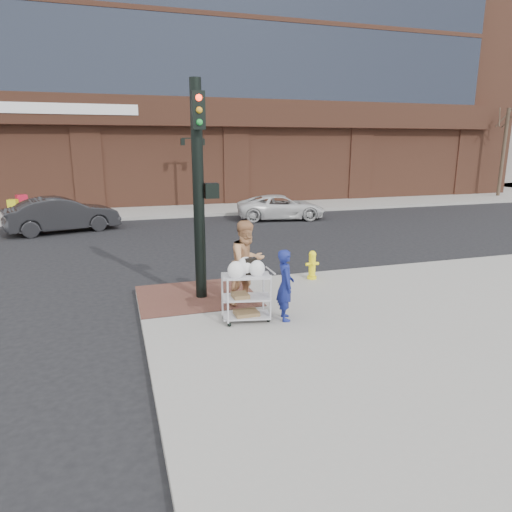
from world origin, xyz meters
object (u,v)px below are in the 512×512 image
object	(u,v)px
pedestrian_tan	(247,263)
minivan_white	(281,207)
sedan_dark	(62,214)
fire_hydrant	(312,264)
lamp_post	(193,165)
utility_cart	(246,293)
woman_blue	(285,285)
traffic_signal_pole	(199,185)

from	to	relation	value
pedestrian_tan	minivan_white	distance (m)	13.17
sedan_dark	fire_hydrant	size ratio (longest dim) A/B	5.90
lamp_post	pedestrian_tan	bearing A→B (deg)	-95.59
minivan_white	utility_cart	size ratio (longest dim) A/B	3.32
minivan_white	utility_cart	world-z (taller)	utility_cart
sedan_dark	fire_hydrant	distance (m)	12.57
woman_blue	sedan_dark	distance (m)	13.95
woman_blue	pedestrian_tan	distance (m)	1.32
woman_blue	fire_hydrant	distance (m)	3.13
woman_blue	pedestrian_tan	bearing A→B (deg)	31.95
lamp_post	woman_blue	bearing A→B (deg)	-93.63
woman_blue	sedan_dark	xyz separation A→B (m)	(-5.46, 12.84, -0.14)
woman_blue	minivan_white	world-z (taller)	woman_blue
lamp_post	fire_hydrant	world-z (taller)	lamp_post
minivan_white	traffic_signal_pole	bearing A→B (deg)	160.77
minivan_white	lamp_post	bearing A→B (deg)	53.50
woman_blue	minivan_white	distance (m)	14.11
sedan_dark	minivan_white	size ratio (longest dim) A/B	1.05
traffic_signal_pole	woman_blue	xyz separation A→B (m)	(1.39, -1.93, -1.93)
sedan_dark	pedestrian_tan	bearing A→B (deg)	-173.10
pedestrian_tan	fire_hydrant	distance (m)	2.68
sedan_dark	minivan_white	bearing A→B (deg)	-104.03
pedestrian_tan	minivan_white	xyz separation A→B (m)	(5.32, 12.04, -0.50)
minivan_white	fire_hydrant	xyz separation A→B (m)	(-3.08, -10.69, -0.07)
pedestrian_tan	woman_blue	bearing A→B (deg)	-91.23
minivan_white	utility_cart	bearing A→B (deg)	166.28
pedestrian_tan	sedan_dark	xyz separation A→B (m)	(-4.99, 11.63, -0.35)
lamp_post	minivan_white	bearing A→B (deg)	-46.11
traffic_signal_pole	woman_blue	world-z (taller)	traffic_signal_pole
traffic_signal_pole	pedestrian_tan	size ratio (longest dim) A/B	2.58
lamp_post	utility_cart	size ratio (longest dim) A/B	2.98
sedan_dark	lamp_post	bearing A→B (deg)	-72.92
minivan_white	fire_hydrant	size ratio (longest dim) A/B	5.64
sedan_dark	fire_hydrant	bearing A→B (deg)	-161.20
sedan_dark	traffic_signal_pole	bearing A→B (deg)	-175.86
sedan_dark	minivan_white	world-z (taller)	sedan_dark
minivan_white	pedestrian_tan	bearing A→B (deg)	165.78
pedestrian_tan	fire_hydrant	world-z (taller)	pedestrian_tan
sedan_dark	minivan_white	xyz separation A→B (m)	(10.31, 0.41, -0.15)
woman_blue	fire_hydrant	bearing A→B (deg)	-24.02
traffic_signal_pole	fire_hydrant	xyz separation A→B (m)	(3.16, 0.63, -2.28)
woman_blue	utility_cart	size ratio (longest dim) A/B	1.12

